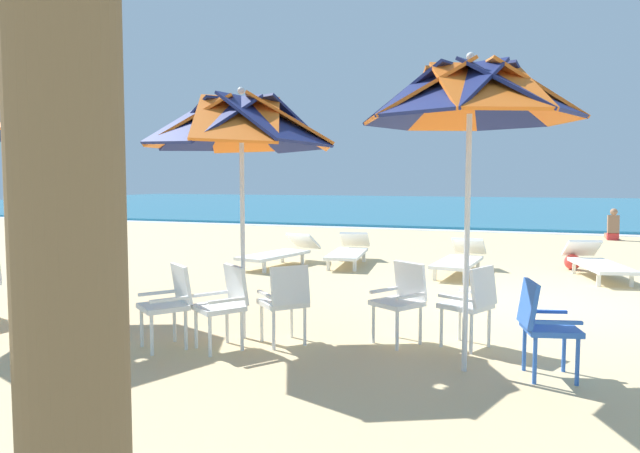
{
  "coord_description": "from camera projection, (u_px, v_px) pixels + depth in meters",
  "views": [
    {
      "loc": [
        -0.46,
        -8.55,
        1.76
      ],
      "look_at": [
        -3.48,
        0.09,
        1.0
      ],
      "focal_mm": 32.1,
      "sensor_mm": 36.0,
      "label": 1
    }
  ],
  "objects": [
    {
      "name": "ground_plane",
      "position": [
        551.0,
        304.0,
        8.04
      ],
      "size": [
        80.0,
        80.0,
        0.0
      ],
      "primitive_type": "plane",
      "color": "#D3B784"
    },
    {
      "name": "sea",
      "position": [
        526.0,
        206.0,
        36.02
      ],
      "size": [
        80.0,
        36.0,
        0.1
      ],
      "primitive_type": "cube",
      "color": "teal",
      "rests_on": "ground"
    },
    {
      "name": "surf_foam",
      "position": [
        533.0,
        233.0,
        18.8
      ],
      "size": [
        80.0,
        0.7,
        0.01
      ],
      "primitive_type": "cube",
      "color": "white",
      "rests_on": "ground"
    },
    {
      "name": "beach_umbrella_0",
      "position": [
        470.0,
        98.0,
        5.05
      ],
      "size": [
        1.96,
        1.96,
        2.87
      ],
      "color": "silver",
      "rests_on": "ground"
    },
    {
      "name": "plastic_chair_0",
      "position": [
        543.0,
        322.0,
        5.04
      ],
      "size": [
        0.56,
        0.53,
        0.87
      ],
      "color": "blue",
      "rests_on": "ground"
    },
    {
      "name": "plastic_chair_1",
      "position": [
        402.0,
        297.0,
        6.13
      ],
      "size": [
        0.61,
        0.62,
        0.87
      ],
      "color": "white",
      "rests_on": "ground"
    },
    {
      "name": "plastic_chair_2",
      "position": [
        472.0,
        301.0,
        5.92
      ],
      "size": [
        0.61,
        0.59,
        0.87
      ],
      "color": "white",
      "rests_on": "ground"
    },
    {
      "name": "beach_umbrella_1",
      "position": [
        241.0,
        126.0,
        6.15
      ],
      "size": [
        2.12,
        2.12,
        2.74
      ],
      "color": "silver",
      "rests_on": "ground"
    },
    {
      "name": "plastic_chair_3",
      "position": [
        285.0,
        299.0,
        6.03
      ],
      "size": [
        0.63,
        0.63,
        0.87
      ],
      "color": "white",
      "rests_on": "ground"
    },
    {
      "name": "plastic_chair_4",
      "position": [
        170.0,
        300.0,
        5.95
      ],
      "size": [
        0.63,
        0.63,
        0.87
      ],
      "color": "white",
      "rests_on": "ground"
    },
    {
      "name": "plastic_chair_5",
      "position": [
        225.0,
        301.0,
        5.91
      ],
      "size": [
        0.62,
        0.63,
        0.87
      ],
      "color": "white",
      "rests_on": "ground"
    },
    {
      "name": "beach_umbrella_2",
      "position": [
        12.0,
        117.0,
        6.95
      ],
      "size": [
        2.32,
        2.32,
        2.92
      ],
      "color": "silver",
      "rests_on": "ground"
    },
    {
      "name": "plastic_chair_7",
      "position": [
        63.0,
        283.0,
        6.95
      ],
      "size": [
        0.63,
        0.63,
        0.87
      ],
      "color": "white",
      "rests_on": "ground"
    },
    {
      "name": "sun_lounger_0",
      "position": [
        597.0,
        262.0,
        10.18
      ],
      "size": [
        1.06,
        2.23,
        0.62
      ],
      "color": "white",
      "rests_on": "ground"
    },
    {
      "name": "sun_lounger_1",
      "position": [
        460.0,
        259.0,
        10.58
      ],
      "size": [
        0.86,
        2.2,
        0.62
      ],
      "color": "white",
      "rests_on": "ground"
    },
    {
      "name": "sun_lounger_2",
      "position": [
        349.0,
        251.0,
        11.79
      ],
      "size": [
        0.88,
        2.2,
        0.62
      ],
      "color": "white",
      "rests_on": "ground"
    },
    {
      "name": "sun_lounger_3",
      "position": [
        280.0,
        252.0,
        11.57
      ],
      "size": [
        1.1,
        2.23,
        0.62
      ],
      "color": "white",
      "rests_on": "ground"
    },
    {
      "name": "beach_ball",
      "position": [
        572.0,
        262.0,
        11.12
      ],
      "size": [
        0.3,
        0.3,
        0.3
      ],
      "primitive_type": "sphere",
      "color": "red",
      "rests_on": "ground"
    },
    {
      "name": "beachgoer_seated",
      "position": [
        612.0,
        230.0,
        16.67
      ],
      "size": [
        0.3,
        0.93,
        0.92
      ],
      "color": "red",
      "rests_on": "ground"
    }
  ]
}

